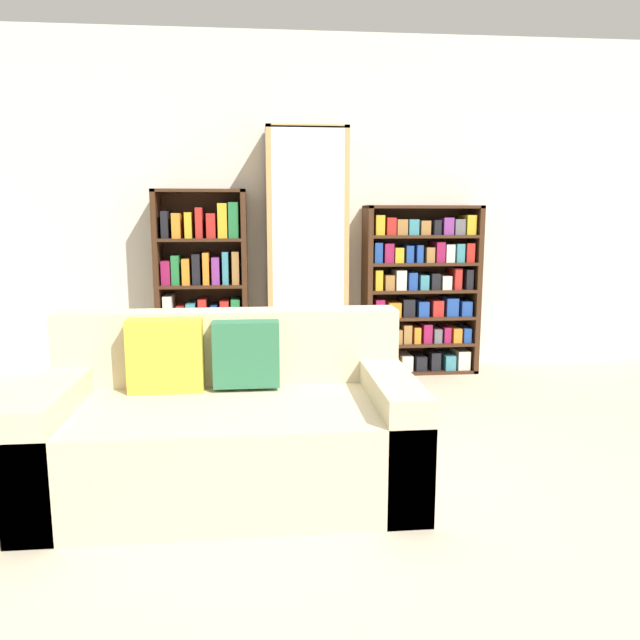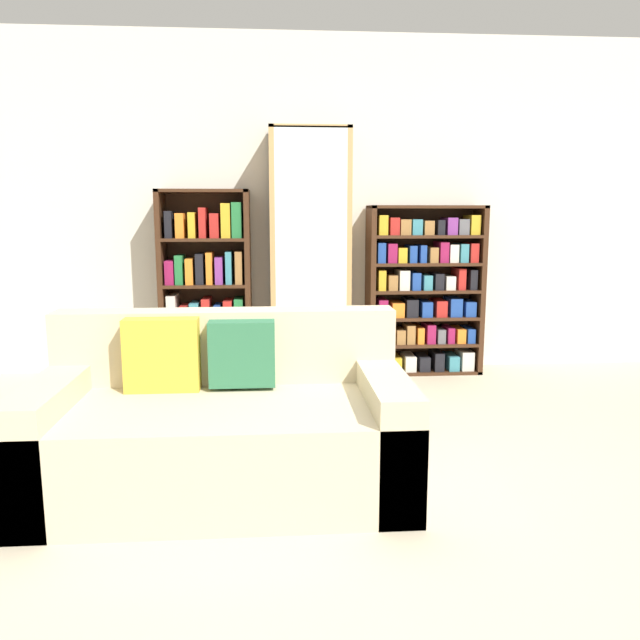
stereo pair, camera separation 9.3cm
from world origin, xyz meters
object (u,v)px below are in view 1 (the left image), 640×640
couch (228,428)px  wine_bottle (404,407)px  bookshelf_left (203,290)px  bookshelf_right (420,291)px  display_cabinet (307,254)px

couch → wine_bottle: bearing=35.0°
bookshelf_left → bookshelf_right: bearing=-0.0°
bookshelf_right → wine_bottle: bearing=-108.1°
bookshelf_left → display_cabinet: 0.87m
bookshelf_left → wine_bottle: 1.98m
couch → bookshelf_left: bookshelf_left is taller
couch → bookshelf_right: 2.59m
bookshelf_left → bookshelf_right: 1.75m
bookshelf_left → bookshelf_right: (1.75, -0.00, -0.03)m
bookshelf_right → couch: bearing=-125.1°
couch → bookshelf_left: bearing=97.5°
display_cabinet → couch: bearing=-104.6°
bookshelf_right → wine_bottle: 1.54m
bookshelf_left → wine_bottle: size_ratio=4.43×
bookshelf_left → wine_bottle: bookshelf_left is taller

